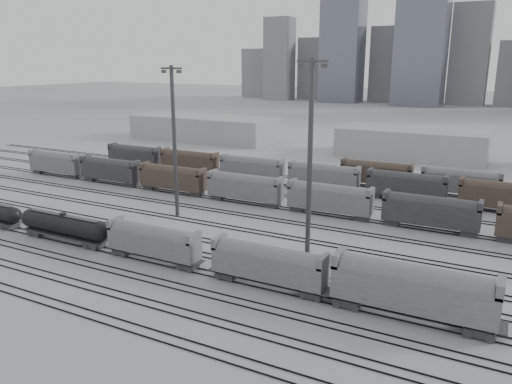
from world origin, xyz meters
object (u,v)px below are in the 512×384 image
at_px(hopper_car_c, 413,287).
at_px(light_mast_c, 310,154).
at_px(hopper_car_b, 268,263).
at_px(hopper_car_a, 153,240).
at_px(tank_car_b, 64,226).

bearing_deg(hopper_car_c, light_mast_c, 143.17).
distance_m(hopper_car_b, light_mast_c, 16.70).
distance_m(hopper_car_a, light_mast_c, 24.09).
bearing_deg(tank_car_b, hopper_car_c, 0.00).
relative_size(tank_car_b, hopper_car_b, 1.20).
bearing_deg(hopper_car_a, tank_car_b, 180.00).
xyz_separation_m(hopper_car_a, hopper_car_c, (33.98, 0.00, 0.65)).
bearing_deg(hopper_car_b, hopper_car_c, 0.00).
bearing_deg(hopper_car_c, hopper_car_b, 180.00).
bearing_deg(hopper_car_b, tank_car_b, 180.00).
relative_size(tank_car_b, light_mast_c, 0.64).
height_order(hopper_car_a, light_mast_c, light_mast_c).
height_order(tank_car_b, hopper_car_c, hopper_car_c).
bearing_deg(light_mast_c, hopper_car_c, -36.83).
xyz_separation_m(tank_car_b, hopper_car_a, (16.95, 0.00, 0.60)).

